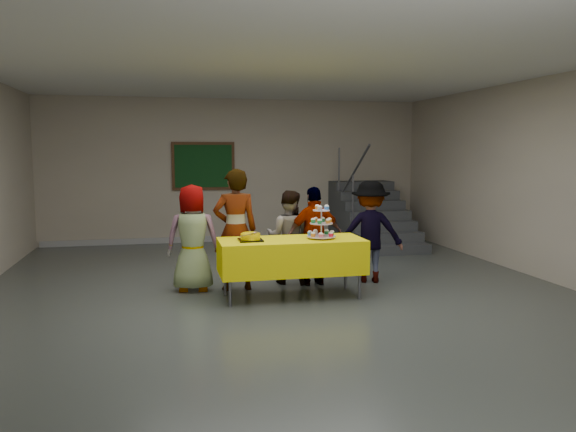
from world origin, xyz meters
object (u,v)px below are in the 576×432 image
Objects in this scene: schoolchild_d at (315,236)px; bear_cake at (250,236)px; schoolchild_e at (370,232)px; schoolchild_b at (235,230)px; schoolchild_a at (193,238)px; staircase at (370,219)px; bake_table at (291,255)px; cupcake_stand at (321,226)px; noticeboard at (203,166)px; schoolchild_c at (289,237)px.

bear_cake is at bearing 28.06° from schoolchild_d.
schoolchild_e is (0.84, 0.01, 0.04)m from schoolchild_d.
schoolchild_b is at bearing 101.77° from bear_cake.
bear_cake is at bearing 100.09° from schoolchild_b.
schoolchild_a is 1.72m from schoolchild_d.
schoolchild_d is 0.95× the size of schoolchild_e.
schoolchild_b is 0.70× the size of staircase.
bake_table is 0.78× the size of staircase.
schoolchild_e is (1.86, 0.64, -0.09)m from bear_cake.
bear_cake is at bearing 178.90° from cupcake_stand.
schoolchild_e is at bearing -172.90° from schoolchild_a.
bear_cake is 1.97m from schoolchild_e.
schoolchild_a is (-1.63, 0.67, -0.21)m from cupcake_stand.
noticeboard is at bearing -76.51° from schoolchild_d.
schoolchild_b is (-0.66, 0.56, 0.28)m from bake_table.
staircase is 1.85× the size of noticeboard.
noticeboard is (-3.38, 0.84, 1.11)m from staircase.
staircase is (1.27, 3.34, -0.25)m from schoolchild_e.
schoolchild_a is at bearing 157.74° from cupcake_stand.
schoolchild_b is (-1.05, 0.59, -0.10)m from cupcake_stand.
bake_table is 4.22× the size of cupcake_stand.
schoolchild_b is 4.31m from noticeboard.
cupcake_stand reaches higher than bear_cake.
staircase is (3.25, 3.41, -0.35)m from schoolchild_b.
schoolchild_b is at bearing 19.06° from schoolchild_e.
staircase is at bearing -135.35° from schoolchild_b.
schoolchild_c is 0.39m from schoolchild_d.
schoolchild_c reaches higher than bake_table.
schoolchild_d is at bearing 175.95° from schoolchild_c.
schoolchild_a reaches higher than cupcake_stand.
staircase is at bearing -125.44° from schoolchild_d.
staircase reaches higher than schoolchild_b.
bear_cake is 0.15× the size of staircase.
schoolchild_e is at bearing 35.17° from cupcake_stand.
bear_cake is at bearing -178.25° from bake_table.
cupcake_stand is at bearing -76.32° from noticeboard.
bake_table is 1.47m from schoolchild_e.
cupcake_stand is 1.16m from schoolchild_e.
bake_table is 0.79m from schoolchild_d.
schoolchild_b is at bearing 139.66° from bake_table.
staircase reaches higher than bear_cake.
schoolchild_e is 4.76m from noticeboard.
cupcake_stand is (0.39, -0.03, 0.38)m from bake_table.
bear_cake is 4.89m from noticeboard.
schoolchild_a is 0.99× the size of schoolchild_e.
schoolchild_c is at bearing -165.94° from schoolchild_b.
noticeboard is (-0.92, 4.02, 0.93)m from schoolchild_c.
cupcake_stand is at bearing 130.54° from schoolchild_c.
schoolchild_b reaches higher than schoolchild_e.
schoolchild_e reaches higher than cupcake_stand.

